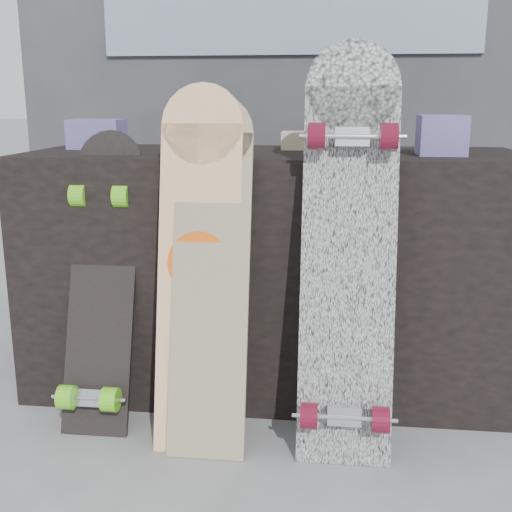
# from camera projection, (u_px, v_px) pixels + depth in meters

# --- Properties ---
(ground) EXTENTS (60.00, 60.00, 0.00)m
(ground) POSITION_uv_depth(u_px,v_px,m) (255.00, 453.00, 1.80)
(ground) COLOR slate
(ground) RESTS_ON ground
(vendor_table) EXTENTS (1.60, 0.60, 0.80)m
(vendor_table) POSITION_uv_depth(u_px,v_px,m) (272.00, 270.00, 2.19)
(vendor_table) COLOR black
(vendor_table) RESTS_ON ground
(booth) EXTENTS (2.40, 0.22, 2.20)m
(booth) POSITION_uv_depth(u_px,v_px,m) (291.00, 68.00, 2.84)
(booth) COLOR #36353B
(booth) RESTS_ON ground
(merch_box_purple) EXTENTS (0.18, 0.12, 0.10)m
(merch_box_purple) POSITION_uv_depth(u_px,v_px,m) (97.00, 134.00, 2.21)
(merch_box_purple) COLOR #453F82
(merch_box_purple) RESTS_ON vendor_table
(merch_box_small) EXTENTS (0.14, 0.14, 0.12)m
(merch_box_small) POSITION_uv_depth(u_px,v_px,m) (442.00, 135.00, 1.95)
(merch_box_small) COLOR #453F82
(merch_box_small) RESTS_ON vendor_table
(merch_box_flat) EXTENTS (0.22, 0.10, 0.06)m
(merch_box_flat) POSITION_uv_depth(u_px,v_px,m) (314.00, 141.00, 2.17)
(merch_box_flat) COLOR #D1B78C
(merch_box_flat) RESTS_ON vendor_table
(longboard_geisha) EXTENTS (0.23, 0.25, 1.02)m
(longboard_geisha) POSITION_uv_depth(u_px,v_px,m) (199.00, 257.00, 1.79)
(longboard_geisha) COLOR beige
(longboard_geisha) RESTS_ON ground
(longboard_celtic) EXTENTS (0.22, 0.28, 0.98)m
(longboard_celtic) POSITION_uv_depth(u_px,v_px,m) (211.00, 263.00, 1.78)
(longboard_celtic) COLOR beige
(longboard_celtic) RESTS_ON ground
(longboard_cascadia) EXTENTS (0.26, 0.32, 1.13)m
(longboard_cascadia) POSITION_uv_depth(u_px,v_px,m) (349.00, 245.00, 1.72)
(longboard_cascadia) COLOR silver
(longboard_cascadia) RESTS_ON ground
(skateboard_dark) EXTENTS (0.20, 0.36, 0.88)m
(skateboard_dark) POSITION_uv_depth(u_px,v_px,m) (101.00, 276.00, 1.92)
(skateboard_dark) COLOR black
(skateboard_dark) RESTS_ON ground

